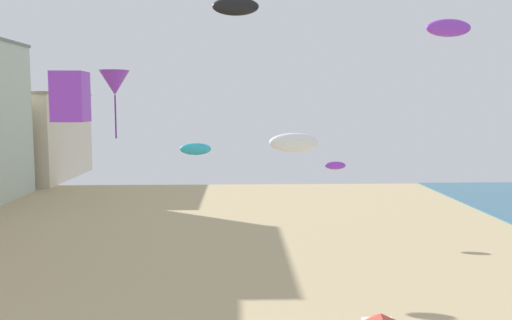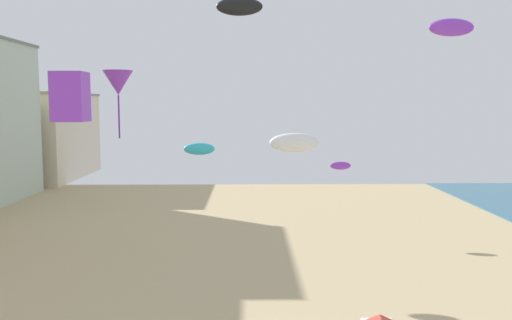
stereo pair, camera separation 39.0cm
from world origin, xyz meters
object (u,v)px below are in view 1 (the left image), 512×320
kite_cyan_parafoil (196,149)px  kite_white_parafoil (294,143)px  kite_purple_box_2 (70,97)px  kite_purple_parafoil_2 (448,28)px  kite_purple_parafoil (335,165)px  kite_purple_delta (115,83)px  kite_black_parafoil (236,6)px

kite_cyan_parafoil → kite_white_parafoil: (4.80, -10.71, 1.15)m
kite_cyan_parafoil → kite_white_parafoil: bearing=-65.9°
kite_white_parafoil → kite_purple_box_2: size_ratio=1.16×
kite_cyan_parafoil → kite_purple_parafoil_2: bearing=-34.2°
kite_purple_parafoil → kite_purple_delta: bearing=-140.2°
kite_black_parafoil → kite_purple_parafoil_2: (9.49, -9.03, -2.50)m
kite_purple_delta → kite_purple_parafoil_2: size_ratio=1.78×
kite_cyan_parafoil → kite_purple_parafoil_2: 15.64m
kite_cyan_parafoil → kite_purple_box_2: kite_purple_box_2 is taller
kite_purple_box_2 → kite_purple_delta: bearing=94.4°
kite_purple_delta → kite_cyan_parafoil: size_ratio=1.91×
kite_purple_delta → kite_purple_parafoil: size_ratio=2.24×
kite_white_parafoil → kite_black_parafoil: bearing=101.5°
kite_purple_delta → kite_cyan_parafoil: (3.91, 3.53, -3.80)m
kite_cyan_parafoil → kite_purple_parafoil: size_ratio=1.18×
kite_cyan_parafoil → kite_purple_parafoil_2: size_ratio=0.93×
kite_purple_parafoil → kite_purple_box_2: 25.59m
kite_purple_delta → kite_white_parafoil: size_ratio=1.81×
kite_black_parafoil → kite_purple_parafoil: (7.53, 7.09, -10.52)m
kite_black_parafoil → kite_cyan_parafoil: (-2.44, -0.92, -8.54)m
kite_purple_delta → kite_cyan_parafoil: bearing=42.1°
kite_cyan_parafoil → kite_purple_parafoil: 12.93m
kite_purple_box_2 → kite_cyan_parafoil: bearing=76.8°
kite_cyan_parafoil → kite_purple_parafoil: (9.96, 8.01, -1.97)m
kite_purple_parafoil → kite_purple_parafoil_2: (1.96, -16.12, 8.02)m
kite_cyan_parafoil → kite_purple_box_2: 14.08m
kite_white_parafoil → kite_purple_parafoil_2: kite_purple_parafoil_2 is taller
kite_black_parafoil → kite_purple_parafoil: bearing=43.3°
kite_purple_delta → kite_purple_parafoil: kite_purple_delta is taller
kite_white_parafoil → kite_purple_box_2: kite_purple_box_2 is taller
kite_cyan_parafoil → kite_black_parafoil: bearing=20.6°
kite_black_parafoil → kite_purple_parafoil: kite_black_parafoil is taller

